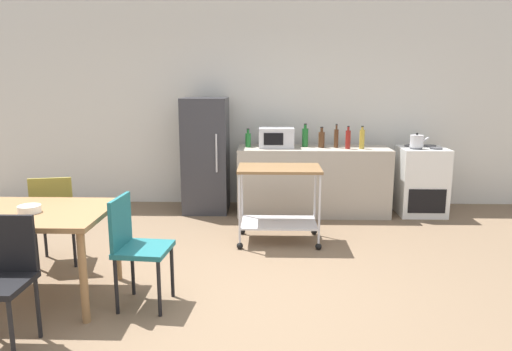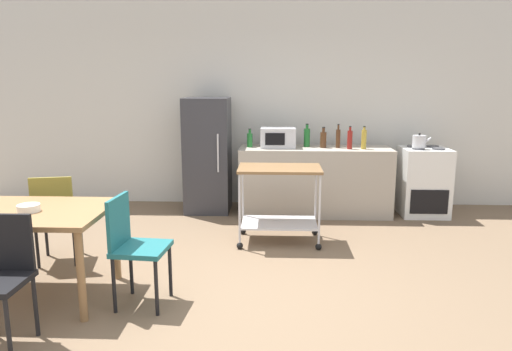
{
  "view_description": "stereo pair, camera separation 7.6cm",
  "coord_description": "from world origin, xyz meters",
  "px_view_note": "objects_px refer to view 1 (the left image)",
  "views": [
    {
      "loc": [
        0.3,
        -3.64,
        1.78
      ],
      "look_at": [
        0.17,
        1.2,
        0.8
      ],
      "focal_mm": 33.2,
      "sensor_mm": 36.0,
      "label": 1
    },
    {
      "loc": [
        0.38,
        -3.64,
        1.78
      ],
      "look_at": [
        0.17,
        1.2,
        0.8
      ],
      "focal_mm": 33.2,
      "sensor_mm": 36.0,
      "label": 2
    }
  ],
  "objects_px": {
    "chair_olive": "(55,213)",
    "refrigerator": "(206,155)",
    "bottle_soda": "(348,139)",
    "dining_table": "(15,220)",
    "bottle_soy_sauce": "(336,138)",
    "bottle_wine": "(362,139)",
    "fruit_bowl": "(29,209)",
    "bottle_olive_oil": "(321,139)",
    "stove_oven": "(421,181)",
    "kitchen_cart": "(279,192)",
    "chair_teal": "(136,243)",
    "microwave": "(276,137)",
    "kettle": "(417,141)",
    "bottle_hot_sauce": "(248,140)",
    "chair_black": "(1,274)",
    "bottle_sesame_oil": "(305,137)"
  },
  "relations": [
    {
      "from": "chair_olive",
      "to": "refrigerator",
      "type": "relative_size",
      "value": 0.57
    },
    {
      "from": "refrigerator",
      "to": "bottle_soda",
      "type": "distance_m",
      "value": 1.91
    },
    {
      "from": "dining_table",
      "to": "bottle_soy_sauce",
      "type": "height_order",
      "value": "bottle_soy_sauce"
    },
    {
      "from": "bottle_wine",
      "to": "fruit_bowl",
      "type": "relative_size",
      "value": 1.7
    },
    {
      "from": "refrigerator",
      "to": "bottle_soy_sauce",
      "type": "relative_size",
      "value": 4.94
    },
    {
      "from": "chair_olive",
      "to": "bottle_olive_oil",
      "type": "xyz_separation_m",
      "value": [
        2.76,
        1.92,
        0.49
      ]
    },
    {
      "from": "stove_oven",
      "to": "kitchen_cart",
      "type": "bearing_deg",
      "value": -148.16
    },
    {
      "from": "chair_teal",
      "to": "bottle_soda",
      "type": "bearing_deg",
      "value": -33.15
    },
    {
      "from": "dining_table",
      "to": "bottle_soda",
      "type": "xyz_separation_m",
      "value": [
        3.08,
        2.53,
        0.36
      ]
    },
    {
      "from": "microwave",
      "to": "bottle_soda",
      "type": "xyz_separation_m",
      "value": [
        0.93,
        -0.13,
        -0.0
      ]
    },
    {
      "from": "bottle_olive_oil",
      "to": "kettle",
      "type": "xyz_separation_m",
      "value": [
        1.23,
        -0.09,
        -0.01
      ]
    },
    {
      "from": "microwave",
      "to": "bottle_soda",
      "type": "relative_size",
      "value": 1.55
    },
    {
      "from": "chair_olive",
      "to": "bottle_soy_sauce",
      "type": "height_order",
      "value": "bottle_soy_sauce"
    },
    {
      "from": "chair_olive",
      "to": "chair_teal",
      "type": "relative_size",
      "value": 1.0
    },
    {
      "from": "kettle",
      "to": "stove_oven",
      "type": "bearing_deg",
      "value": 39.67
    },
    {
      "from": "stove_oven",
      "to": "bottle_soy_sauce",
      "type": "height_order",
      "value": "bottle_soy_sauce"
    },
    {
      "from": "bottle_hot_sauce",
      "to": "microwave",
      "type": "distance_m",
      "value": 0.38
    },
    {
      "from": "bottle_hot_sauce",
      "to": "chair_olive",
      "type": "bearing_deg",
      "value": -132.82
    },
    {
      "from": "dining_table",
      "to": "kitchen_cart",
      "type": "height_order",
      "value": "kitchen_cart"
    },
    {
      "from": "refrigerator",
      "to": "chair_black",
      "type": "bearing_deg",
      "value": -104.92
    },
    {
      "from": "dining_table",
      "to": "bottle_soda",
      "type": "height_order",
      "value": "bottle_soda"
    },
    {
      "from": "chair_black",
      "to": "kettle",
      "type": "distance_m",
      "value": 4.96
    },
    {
      "from": "dining_table",
      "to": "bottle_soy_sauce",
      "type": "distance_m",
      "value": 3.97
    },
    {
      "from": "bottle_soda",
      "to": "kettle",
      "type": "height_order",
      "value": "bottle_soda"
    },
    {
      "from": "dining_table",
      "to": "bottle_olive_oil",
      "type": "height_order",
      "value": "bottle_olive_oil"
    },
    {
      "from": "bottle_sesame_oil",
      "to": "bottle_olive_oil",
      "type": "height_order",
      "value": "bottle_sesame_oil"
    },
    {
      "from": "kitchen_cart",
      "to": "chair_teal",
      "type": "bearing_deg",
      "value": -126.94
    },
    {
      "from": "microwave",
      "to": "bottle_soda",
      "type": "distance_m",
      "value": 0.94
    },
    {
      "from": "refrigerator",
      "to": "fruit_bowl",
      "type": "height_order",
      "value": "refrigerator"
    },
    {
      "from": "microwave",
      "to": "bottle_wine",
      "type": "xyz_separation_m",
      "value": [
        1.11,
        -0.11,
        -0.0
      ]
    },
    {
      "from": "chair_black",
      "to": "bottle_sesame_oil",
      "type": "bearing_deg",
      "value": 56.99
    },
    {
      "from": "dining_table",
      "to": "kettle",
      "type": "height_order",
      "value": "kettle"
    },
    {
      "from": "refrigerator",
      "to": "bottle_wine",
      "type": "height_order",
      "value": "refrigerator"
    },
    {
      "from": "kitchen_cart",
      "to": "chair_black",
      "type": "bearing_deg",
      "value": -131.08
    },
    {
      "from": "fruit_bowl",
      "to": "chair_olive",
      "type": "bearing_deg",
      "value": 101.83
    },
    {
      "from": "dining_table",
      "to": "chair_black",
      "type": "relative_size",
      "value": 1.69
    },
    {
      "from": "refrigerator",
      "to": "chair_teal",
      "type": "bearing_deg",
      "value": -93.89
    },
    {
      "from": "chair_olive",
      "to": "kitchen_cart",
      "type": "relative_size",
      "value": 0.98
    },
    {
      "from": "bottle_wine",
      "to": "kettle",
      "type": "xyz_separation_m",
      "value": [
        0.71,
        0.01,
        -0.03
      ]
    },
    {
      "from": "chair_black",
      "to": "bottle_wine",
      "type": "height_order",
      "value": "bottle_wine"
    },
    {
      "from": "stove_oven",
      "to": "microwave",
      "type": "xyz_separation_m",
      "value": [
        -1.94,
        0.01,
        0.58
      ]
    },
    {
      "from": "dining_table",
      "to": "fruit_bowl",
      "type": "height_order",
      "value": "fruit_bowl"
    },
    {
      "from": "bottle_wine",
      "to": "bottle_olive_oil",
      "type": "bearing_deg",
      "value": 168.94
    },
    {
      "from": "bottle_olive_oil",
      "to": "kettle",
      "type": "bearing_deg",
      "value": -4.39
    },
    {
      "from": "refrigerator",
      "to": "bottle_soda",
      "type": "bearing_deg",
      "value": -6.03
    },
    {
      "from": "bottle_sesame_oil",
      "to": "kettle",
      "type": "height_order",
      "value": "bottle_sesame_oil"
    },
    {
      "from": "bottle_hot_sauce",
      "to": "bottle_olive_oil",
      "type": "distance_m",
      "value": 0.97
    },
    {
      "from": "chair_teal",
      "to": "stove_oven",
      "type": "distance_m",
      "value": 4.14
    },
    {
      "from": "chair_black",
      "to": "kitchen_cart",
      "type": "relative_size",
      "value": 0.98
    },
    {
      "from": "dining_table",
      "to": "chair_black",
      "type": "xyz_separation_m",
      "value": [
        0.28,
        -0.71,
        -0.15
      ]
    }
  ]
}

